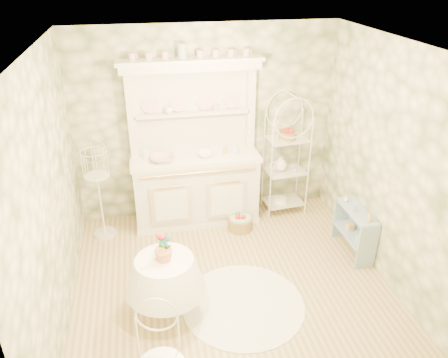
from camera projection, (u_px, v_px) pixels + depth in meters
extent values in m
plane|color=tan|center=(232.00, 286.00, 5.09)|extent=(3.60, 3.60, 0.00)
plane|color=white|center=(235.00, 49.00, 3.86)|extent=(3.60, 3.60, 0.00)
plane|color=beige|center=(50.00, 200.00, 4.17)|extent=(3.60, 3.60, 0.00)
plane|color=beige|center=(393.00, 169.00, 4.79)|extent=(3.60, 3.60, 0.00)
plane|color=beige|center=(206.00, 124.00, 6.05)|extent=(3.60, 3.60, 0.00)
plane|color=beige|center=(291.00, 306.00, 2.91)|extent=(3.60, 3.60, 0.00)
cube|color=white|center=(195.00, 147.00, 5.87)|extent=(1.87, 0.61, 2.29)
cube|color=white|center=(286.00, 159.00, 6.24)|extent=(0.56, 0.42, 1.68)
cube|color=#8AA7BF|center=(354.00, 231.00, 5.56)|extent=(0.29, 0.72, 0.61)
cylinder|color=white|center=(166.00, 286.00, 4.53)|extent=(0.88, 0.88, 0.74)
cube|color=white|center=(99.00, 191.00, 5.71)|extent=(0.37, 0.37, 1.39)
cylinder|color=#977D48|center=(240.00, 223.00, 6.11)|extent=(0.39, 0.39, 0.20)
cylinder|color=white|center=(243.00, 304.00, 4.81)|extent=(1.48, 1.48, 0.01)
imported|color=white|center=(163.00, 161.00, 5.78)|extent=(0.33, 0.33, 0.08)
imported|color=white|center=(205.00, 156.00, 5.91)|extent=(0.28, 0.28, 0.07)
imported|color=white|center=(169.00, 111.00, 5.74)|extent=(0.15, 0.15, 0.09)
imported|color=white|center=(216.00, 109.00, 5.84)|extent=(0.12, 0.12, 0.09)
imported|color=#3F7238|center=(165.00, 247.00, 4.34)|extent=(0.16, 0.13, 0.27)
imported|color=tan|center=(370.00, 217.00, 5.16)|extent=(0.06, 0.06, 0.15)
imported|color=#92B0BC|center=(354.00, 209.00, 5.38)|extent=(0.05, 0.05, 0.09)
imported|color=silver|center=(346.00, 199.00, 5.60)|extent=(0.08, 0.08, 0.09)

